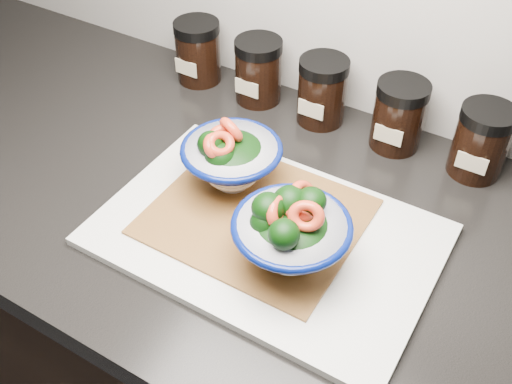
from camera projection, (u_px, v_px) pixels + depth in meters
The scene contains 11 objects.
cabinet at pixel (218, 356), 1.22m from camera, with size 3.43×0.58×0.86m, color black.
countertop at pixel (205, 195), 0.91m from camera, with size 3.50×0.60×0.04m, color black.
cutting_board at pixel (267, 235), 0.81m from camera, with size 0.45×0.30×0.01m, color silver.
bamboo_mat at pixel (256, 216), 0.83m from camera, with size 0.28×0.24×0.00m, color #9E672F.
bowl_left at pixel (230, 158), 0.85m from camera, with size 0.15×0.15×0.11m.
bowl_right at pixel (290, 233), 0.74m from camera, with size 0.15×0.15×0.11m.
spice_jar_a at pixel (198, 51), 1.08m from camera, with size 0.08×0.08×0.11m.
spice_jar_b at pixel (258, 71), 1.03m from camera, with size 0.08×0.08×0.11m.
spice_jar_c at pixel (322, 91), 0.98m from camera, with size 0.08×0.08×0.11m.
spice_jar_d at pixel (399, 115), 0.93m from camera, with size 0.08×0.08×0.11m.
spice_jar_e at pixel (481, 141), 0.88m from camera, with size 0.08×0.08×0.11m.
Camera 1 is at (0.41, 0.92, 1.50)m, focal length 42.00 mm.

